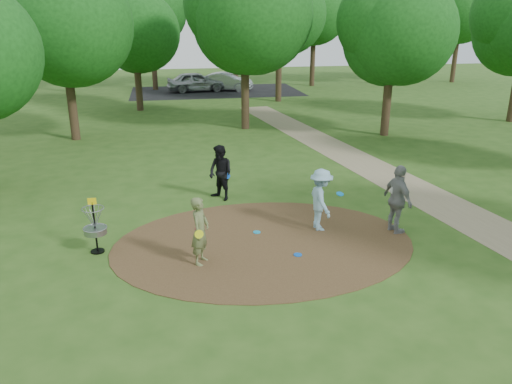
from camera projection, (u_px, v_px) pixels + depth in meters
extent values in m
plane|color=#2D5119|center=(264.00, 243.00, 13.90)|extent=(100.00, 100.00, 0.00)
cylinder|color=#47301C|center=(264.00, 243.00, 13.90)|extent=(8.40, 8.40, 0.02)
cube|color=#8C7A5B|center=(440.00, 203.00, 16.89)|extent=(7.55, 39.89, 0.01)
cube|color=black|center=(216.00, 91.00, 42.05)|extent=(14.00, 8.00, 0.01)
imported|color=#616C3E|center=(200.00, 231.00, 12.50)|extent=(0.66, 0.77, 1.79)
cylinder|color=yellow|center=(199.00, 234.00, 12.19)|extent=(0.22, 0.06, 0.22)
imported|color=#8EBBD4|center=(321.00, 200.00, 14.52)|extent=(0.72, 1.22, 1.85)
cylinder|color=#0C7DCF|center=(340.00, 194.00, 14.55)|extent=(0.27, 0.27, 0.08)
imported|color=black|center=(221.00, 173.00, 16.94)|extent=(1.13, 1.17, 1.90)
cylinder|color=blue|center=(227.00, 176.00, 16.99)|extent=(0.23, 0.11, 0.22)
imported|color=gray|center=(398.00, 200.00, 14.28)|extent=(0.71, 1.26, 2.03)
cylinder|color=silver|center=(393.00, 190.00, 14.18)|extent=(0.23, 0.10, 0.22)
cylinder|color=#1894C6|center=(257.00, 232.00, 14.54)|extent=(0.22, 0.22, 0.02)
cylinder|color=blue|center=(298.00, 255.00, 13.17)|extent=(0.22, 0.22, 0.02)
cylinder|color=#BE1343|center=(199.00, 229.00, 14.77)|extent=(0.22, 0.22, 0.02)
imported|color=#95999B|center=(196.00, 82.00, 41.60)|extent=(4.99, 2.41, 1.64)
imported|color=#9DA1A4|center=(225.00, 82.00, 42.19)|extent=(4.82, 2.98, 1.50)
cylinder|color=black|center=(95.00, 229.00, 13.17)|extent=(0.05, 0.05, 1.35)
cylinder|color=black|center=(98.00, 251.00, 13.39)|extent=(0.36, 0.36, 0.04)
cylinder|color=gray|center=(95.00, 231.00, 13.19)|extent=(0.60, 0.60, 0.16)
torus|color=gray|center=(95.00, 228.00, 13.16)|extent=(0.63, 0.63, 0.03)
torus|color=gray|center=(93.00, 209.00, 12.98)|extent=(0.58, 0.58, 0.02)
cube|color=yellow|center=(92.00, 201.00, 12.91)|extent=(0.22, 0.02, 0.18)
cylinder|color=#332316|center=(72.00, 102.00, 25.02)|extent=(0.44, 0.44, 3.80)
sphere|color=#134612|center=(63.00, 28.00, 23.84)|extent=(5.91, 5.91, 5.91)
cylinder|color=#332316|center=(245.00, 91.00, 27.46)|extent=(0.44, 0.44, 4.18)
sphere|color=#134612|center=(245.00, 18.00, 26.19)|extent=(6.26, 6.26, 6.26)
cylinder|color=#332316|center=(387.00, 101.00, 26.00)|extent=(0.44, 0.44, 3.61)
sphere|color=#134612|center=(393.00, 36.00, 24.92)|extent=(5.25, 5.25, 5.25)
cylinder|color=#332316|center=(138.00, 85.00, 33.02)|extent=(0.44, 0.44, 3.42)
sphere|color=#134612|center=(135.00, 36.00, 31.99)|extent=(4.99, 4.99, 4.99)
cylinder|color=#332316|center=(279.00, 71.00, 36.47)|extent=(0.44, 0.44, 4.37)
sphere|color=#134612|center=(279.00, 17.00, 35.22)|extent=(5.64, 5.64, 5.64)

